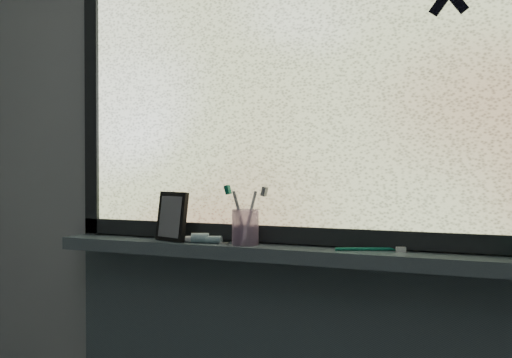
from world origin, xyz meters
The scene contains 9 objects.
wall_back centered at (0.00, 1.30, 1.25)m, with size 3.00×0.01×2.50m, color #9EA3A8.
windowsill centered at (0.00, 1.23, 1.00)m, with size 1.62×0.14×0.04m, color #47565F.
window_pane centered at (0.00, 1.28, 1.53)m, with size 1.50×0.01×1.00m, color silver.
frame_bottom centered at (0.00, 1.28, 1.05)m, with size 1.60×0.03×0.05m, color black.
frame_left centered at (-0.78, 1.28, 1.53)m, with size 0.05×0.03×1.10m, color black.
vanity_mirror centered at (-0.42, 1.21, 1.10)m, with size 0.12×0.06×0.15m, color black.
toothpaste_tube centered at (-0.30, 1.21, 1.04)m, with size 0.17×0.04×0.03m, color silver, non-canonical shape.
toothbrush_cup centered at (-0.17, 1.22, 1.07)m, with size 0.08×0.08×0.11m, color #CCA3D8.
toothbrush_lying centered at (0.19, 1.24, 1.03)m, with size 0.21×0.02×0.01m, color #0B6A51, non-canonical shape.
Camera 1 is at (0.52, -0.33, 1.24)m, focal length 40.00 mm.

